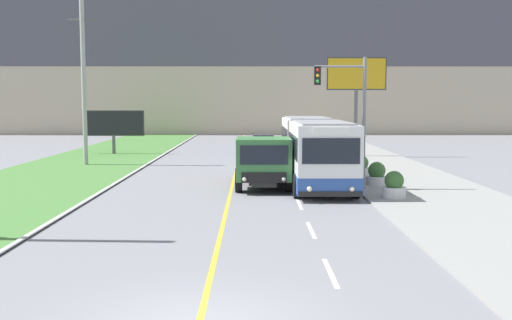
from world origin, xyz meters
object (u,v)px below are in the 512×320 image
(car_distant, at_px, (263,145))
(billboard_small, at_px, (113,124))
(planter_round_third, at_px, (361,167))
(billboard_large, at_px, (356,80))
(planter_round_far, at_px, (347,160))
(planter_round_near, at_px, (394,186))
(dump_truck, at_px, (263,162))
(planter_round_second, at_px, (377,175))
(city_bus, at_px, (314,150))
(traffic_light_mast, at_px, (349,106))
(utility_pole_far, at_px, (84,82))

(car_distant, height_order, billboard_small, billboard_small)
(planter_round_third, bearing_deg, car_distant, 109.53)
(billboard_large, xyz_separation_m, planter_round_far, (-1.81, -7.79, -4.93))
(car_distant, bearing_deg, billboard_small, 179.70)
(billboard_small, bearing_deg, planter_round_near, -52.47)
(planter_round_near, bearing_deg, dump_truck, 149.23)
(car_distant, height_order, planter_round_second, car_distant)
(dump_truck, distance_m, planter_round_far, 9.15)
(car_distant, bearing_deg, city_bus, -81.80)
(billboard_large, distance_m, planter_round_near, 19.22)
(car_distant, relative_size, billboard_large, 0.61)
(planter_round_second, distance_m, planter_round_third, 3.57)
(traffic_light_mast, xyz_separation_m, planter_round_near, (1.45, -2.44, -3.17))
(planter_round_second, relative_size, planter_round_third, 1.03)
(planter_round_second, bearing_deg, city_bus, 145.46)
(planter_round_second, bearing_deg, planter_round_third, 91.22)
(planter_round_near, height_order, planter_round_third, planter_round_near)
(billboard_large, bearing_deg, billboard_small, 172.25)
(planter_round_near, xyz_separation_m, planter_round_third, (-0.03, 7.15, -0.01))
(traffic_light_mast, xyz_separation_m, planter_round_second, (1.50, 1.14, -3.17))
(city_bus, distance_m, billboard_small, 20.48)
(billboard_large, height_order, planter_round_near, billboard_large)
(planter_round_near, distance_m, planter_round_far, 10.72)
(billboard_large, relative_size, planter_round_far, 6.96)
(billboard_small, bearing_deg, car_distant, -0.30)
(billboard_small, xyz_separation_m, planter_round_second, (16.11, -17.34, -1.69))
(dump_truck, xyz_separation_m, traffic_light_mast, (3.75, -0.66, 2.51))
(planter_round_near, bearing_deg, traffic_light_mast, 120.81)
(planter_round_second, bearing_deg, traffic_light_mast, -142.73)
(car_distant, xyz_separation_m, utility_pole_far, (-11.11, -7.72, 4.40))
(city_bus, xyz_separation_m, dump_truck, (-2.53, -2.35, -0.35))
(dump_truck, relative_size, planter_round_far, 6.43)
(city_bus, height_order, billboard_large, billboard_large)
(dump_truck, relative_size, utility_pole_far, 0.64)
(billboard_large, distance_m, planter_round_second, 15.80)
(car_distant, bearing_deg, planter_round_near, -76.79)
(planter_round_far, bearing_deg, billboard_large, 76.93)
(car_distant, relative_size, traffic_light_mast, 0.74)
(planter_round_second, xyz_separation_m, planter_round_far, (-0.24, 7.15, -0.03))
(dump_truck, distance_m, billboard_large, 17.38)
(car_distant, distance_m, billboard_small, 11.28)
(billboard_large, distance_m, billboard_small, 18.13)
(utility_pole_far, xyz_separation_m, planter_round_near, (16.01, -13.14, -4.53))
(planter_round_near, relative_size, planter_round_second, 1.00)
(traffic_light_mast, distance_m, billboard_large, 16.46)
(car_distant, relative_size, planter_round_second, 3.97)
(planter_round_near, distance_m, planter_round_third, 7.15)
(dump_truck, bearing_deg, planter_round_second, 5.17)
(dump_truck, distance_m, planter_round_near, 6.09)
(utility_pole_far, relative_size, billboard_large, 1.44)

